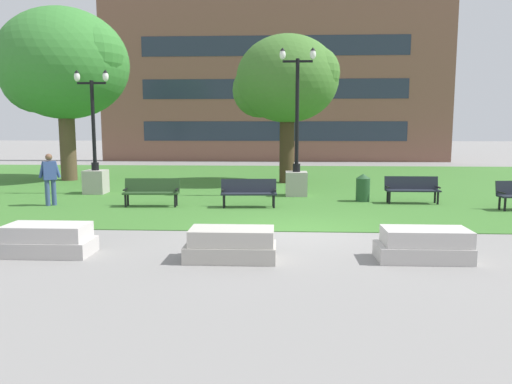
{
  "coord_description": "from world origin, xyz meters",
  "views": [
    {
      "loc": [
        -0.38,
        -12.28,
        2.68
      ],
      "look_at": [
        -0.93,
        -1.4,
        1.2
      ],
      "focal_mm": 35.0,
      "sensor_mm": 36.0,
      "label": 1
    }
  ],
  "objects_px": {
    "trash_bin": "(363,187)",
    "person_bystander_near_lawn": "(50,176)",
    "park_bench_near_left": "(412,188)",
    "lamp_post_right": "(296,167)",
    "park_bench_near_right": "(249,191)",
    "concrete_block_center": "(48,240)",
    "concrete_block_right": "(424,245)",
    "concrete_block_left": "(231,245)",
    "park_bench_far_left": "(152,190)",
    "lamp_post_center": "(95,169)"
  },
  "relations": [
    {
      "from": "concrete_block_left",
      "to": "park_bench_near_left",
      "type": "distance_m",
      "value": 9.2
    },
    {
      "from": "park_bench_near_left",
      "to": "person_bystander_near_lawn",
      "type": "distance_m",
      "value": 12.11
    },
    {
      "from": "park_bench_far_left",
      "to": "lamp_post_right",
      "type": "xyz_separation_m",
      "value": [
        4.81,
        2.69,
        0.57
      ]
    },
    {
      "from": "concrete_block_center",
      "to": "park_bench_far_left",
      "type": "bearing_deg",
      "value": 84.59
    },
    {
      "from": "concrete_block_right",
      "to": "park_bench_near_left",
      "type": "xyz_separation_m",
      "value": [
        1.62,
        7.25,
        0.23
      ]
    },
    {
      "from": "park_bench_near_left",
      "to": "person_bystander_near_lawn",
      "type": "relative_size",
      "value": 1.05
    },
    {
      "from": "concrete_block_center",
      "to": "concrete_block_left",
      "type": "bearing_deg",
      "value": -3.15
    },
    {
      "from": "concrete_block_left",
      "to": "lamp_post_center",
      "type": "distance_m",
      "value": 11.17
    },
    {
      "from": "concrete_block_left",
      "to": "person_bystander_near_lawn",
      "type": "xyz_separation_m",
      "value": [
        -6.62,
        6.29,
        0.68
      ]
    },
    {
      "from": "park_bench_near_left",
      "to": "park_bench_far_left",
      "type": "height_order",
      "value": "same"
    },
    {
      "from": "concrete_block_center",
      "to": "concrete_block_right",
      "type": "distance_m",
      "value": 7.65
    },
    {
      "from": "concrete_block_right",
      "to": "lamp_post_right",
      "type": "distance_m",
      "value": 9.18
    },
    {
      "from": "lamp_post_right",
      "to": "park_bench_near_left",
      "type": "bearing_deg",
      "value": -22.55
    },
    {
      "from": "concrete_block_center",
      "to": "person_bystander_near_lawn",
      "type": "height_order",
      "value": "person_bystander_near_lawn"
    },
    {
      "from": "park_bench_far_left",
      "to": "park_bench_near_left",
      "type": "bearing_deg",
      "value": 7.06
    },
    {
      "from": "park_bench_near_left",
      "to": "lamp_post_right",
      "type": "bearing_deg",
      "value": 157.45
    },
    {
      "from": "lamp_post_center",
      "to": "person_bystander_near_lawn",
      "type": "relative_size",
      "value": 2.75
    },
    {
      "from": "lamp_post_right",
      "to": "person_bystander_near_lawn",
      "type": "distance_m",
      "value": 8.62
    },
    {
      "from": "concrete_block_left",
      "to": "park_bench_near_right",
      "type": "relative_size",
      "value": 0.98
    },
    {
      "from": "concrete_block_right",
      "to": "lamp_post_center",
      "type": "distance_m",
      "value": 13.56
    },
    {
      "from": "park_bench_near_right",
      "to": "lamp_post_right",
      "type": "height_order",
      "value": "lamp_post_right"
    },
    {
      "from": "concrete_block_left",
      "to": "trash_bin",
      "type": "xyz_separation_m",
      "value": [
        3.84,
        7.74,
        0.2
      ]
    },
    {
      "from": "park_bench_far_left",
      "to": "lamp_post_right",
      "type": "bearing_deg",
      "value": 29.19
    },
    {
      "from": "lamp_post_right",
      "to": "trash_bin",
      "type": "height_order",
      "value": "lamp_post_right"
    },
    {
      "from": "lamp_post_right",
      "to": "person_bystander_near_lawn",
      "type": "height_order",
      "value": "lamp_post_right"
    },
    {
      "from": "trash_bin",
      "to": "person_bystander_near_lawn",
      "type": "xyz_separation_m",
      "value": [
        -10.45,
        -1.45,
        0.48
      ]
    },
    {
      "from": "concrete_block_center",
      "to": "park_bench_near_right",
      "type": "distance_m",
      "value": 7.19
    },
    {
      "from": "park_bench_far_left",
      "to": "concrete_block_left",
      "type": "bearing_deg",
      "value": -62.86
    },
    {
      "from": "park_bench_near_left",
      "to": "concrete_block_center",
      "type": "bearing_deg",
      "value": -142.13
    },
    {
      "from": "concrete_block_center",
      "to": "lamp_post_right",
      "type": "bearing_deg",
      "value": 58.57
    },
    {
      "from": "park_bench_far_left",
      "to": "person_bystander_near_lawn",
      "type": "xyz_separation_m",
      "value": [
        -3.37,
        -0.05,
        0.45
      ]
    },
    {
      "from": "park_bench_near_right",
      "to": "park_bench_far_left",
      "type": "bearing_deg",
      "value": 179.84
    },
    {
      "from": "park_bench_near_left",
      "to": "lamp_post_right",
      "type": "distance_m",
      "value": 4.24
    },
    {
      "from": "person_bystander_near_lawn",
      "to": "park_bench_near_right",
      "type": "bearing_deg",
      "value": 0.33
    },
    {
      "from": "trash_bin",
      "to": "lamp_post_center",
      "type": "bearing_deg",
      "value": 171.39
    },
    {
      "from": "park_bench_near_right",
      "to": "concrete_block_center",
      "type": "bearing_deg",
      "value": -121.63
    },
    {
      "from": "trash_bin",
      "to": "concrete_block_left",
      "type": "bearing_deg",
      "value": -116.36
    },
    {
      "from": "person_bystander_near_lawn",
      "to": "lamp_post_right",
      "type": "bearing_deg",
      "value": 18.48
    },
    {
      "from": "park_bench_near_left",
      "to": "trash_bin",
      "type": "bearing_deg",
      "value": 168.54
    },
    {
      "from": "park_bench_near_left",
      "to": "trash_bin",
      "type": "xyz_separation_m",
      "value": [
        -1.6,
        0.32,
        -0.04
      ]
    },
    {
      "from": "park_bench_near_left",
      "to": "park_bench_far_left",
      "type": "bearing_deg",
      "value": -172.94
    },
    {
      "from": "person_bystander_near_lawn",
      "to": "concrete_block_left",
      "type": "bearing_deg",
      "value": -43.58
    },
    {
      "from": "concrete_block_center",
      "to": "person_bystander_near_lawn",
      "type": "xyz_separation_m",
      "value": [
        -2.79,
        6.08,
        0.68
      ]
    },
    {
      "from": "concrete_block_left",
      "to": "park_bench_near_right",
      "type": "height_order",
      "value": "park_bench_near_right"
    },
    {
      "from": "concrete_block_left",
      "to": "concrete_block_right",
      "type": "relative_size",
      "value": 1.0
    },
    {
      "from": "lamp_post_center",
      "to": "concrete_block_center",
      "type": "bearing_deg",
      "value": -75.27
    },
    {
      "from": "concrete_block_left",
      "to": "trash_bin",
      "type": "height_order",
      "value": "trash_bin"
    },
    {
      "from": "concrete_block_left",
      "to": "concrete_block_right",
      "type": "bearing_deg",
      "value": 2.44
    },
    {
      "from": "concrete_block_right",
      "to": "park_bench_far_left",
      "type": "xyz_separation_m",
      "value": [
        -7.07,
        6.18,
        0.23
      ]
    },
    {
      "from": "trash_bin",
      "to": "park_bench_near_right",
      "type": "bearing_deg",
      "value": -160.11
    }
  ]
}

